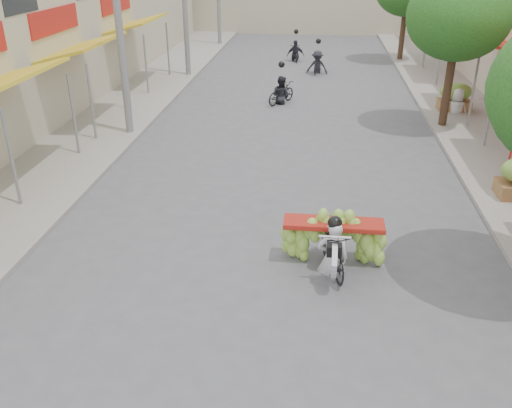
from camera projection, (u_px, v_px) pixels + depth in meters
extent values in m
cube|color=gray|center=(115.00, 108.00, 21.44)|extent=(4.00, 60.00, 0.12)
cube|color=gray|center=(481.00, 119.00, 20.04)|extent=(4.00, 60.00, 0.12)
cube|color=gold|center=(6.00, 80.00, 14.02)|extent=(1.77, 4.00, 0.53)
cylinder|color=slate|center=(12.00, 160.00, 12.97)|extent=(0.08, 0.08, 2.55)
cylinder|color=slate|center=(74.00, 117.00, 16.19)|extent=(0.08, 0.08, 2.55)
cube|color=gold|center=(83.00, 47.00, 18.49)|extent=(1.77, 4.00, 0.53)
cylinder|color=slate|center=(92.00, 104.00, 17.44)|extent=(0.08, 0.08, 2.55)
cylinder|color=slate|center=(128.00, 79.00, 20.66)|extent=(0.08, 0.08, 2.55)
cube|color=#AB1A16|center=(54.00, 20.00, 18.21)|extent=(0.10, 3.50, 0.80)
cube|color=gold|center=(137.00, 23.00, 23.85)|extent=(1.77, 4.00, 0.53)
cylinder|color=slate|center=(146.00, 66.00, 22.81)|extent=(0.08, 0.08, 2.55)
cylinder|color=slate|center=(168.00, 50.00, 26.03)|extent=(0.08, 0.08, 2.55)
cube|color=#AB1A16|center=(115.00, 3.00, 23.57)|extent=(0.10, 3.50, 0.80)
cylinder|color=slate|center=(491.00, 110.00, 16.81)|extent=(0.08, 0.08, 2.55)
cube|color=red|center=(490.00, 40.00, 19.75)|extent=(1.77, 4.20, 0.53)
cylinder|color=slate|center=(473.00, 92.00, 18.78)|extent=(0.08, 0.08, 2.55)
cylinder|color=slate|center=(450.00, 69.00, 22.17)|extent=(0.08, 0.08, 2.55)
cube|color=red|center=(455.00, 19.00, 25.11)|extent=(1.77, 4.20, 0.53)
cylinder|color=slate|center=(440.00, 59.00, 24.14)|extent=(0.08, 0.08, 2.55)
cylinder|color=slate|center=(425.00, 44.00, 27.54)|extent=(0.08, 0.08, 2.55)
cylinder|color=slate|center=(118.00, 12.00, 16.88)|extent=(0.24, 0.24, 8.00)
cylinder|color=#3A2719|center=(448.00, 83.00, 18.63)|extent=(0.28, 0.28, 3.20)
ellipsoid|color=#22591A|center=(459.00, 16.00, 17.67)|extent=(3.40, 3.40, 2.90)
cylinder|color=#3A2719|center=(403.00, 31.00, 29.36)|extent=(0.28, 0.28, 3.20)
cube|color=brown|center=(454.00, 103.00, 20.88)|extent=(1.20, 0.80, 0.50)
ellipsoid|color=olive|center=(456.00, 88.00, 20.63)|extent=(1.20, 0.88, 0.66)
imported|color=black|center=(333.00, 249.00, 10.75)|extent=(0.86, 1.71, 0.97)
cylinder|color=silver|center=(334.00, 261.00, 10.11)|extent=(0.10, 0.66, 0.66)
cube|color=black|center=(334.00, 250.00, 10.12)|extent=(0.28, 0.22, 0.22)
cylinder|color=silver|center=(335.00, 237.00, 10.11)|extent=(0.60, 0.05, 0.05)
cube|color=maroon|center=(334.00, 224.00, 10.89)|extent=(2.01, 0.55, 0.10)
imported|color=silver|center=(335.00, 221.00, 10.41)|extent=(0.62, 0.46, 1.71)
sphere|color=black|center=(338.00, 182.00, 10.02)|extent=(0.28, 0.28, 0.28)
imported|color=silver|center=(459.00, 88.00, 20.27)|extent=(0.94, 0.60, 1.84)
imported|color=black|center=(281.00, 93.00, 22.07)|extent=(1.30, 1.61, 0.86)
imported|color=#24242B|center=(281.00, 76.00, 21.77)|extent=(0.93, 0.83, 1.65)
sphere|color=black|center=(282.00, 64.00, 21.57)|extent=(0.26, 0.26, 0.26)
imported|color=black|center=(317.00, 63.00, 27.07)|extent=(0.76, 1.86, 1.06)
imported|color=#24242B|center=(318.00, 51.00, 26.81)|extent=(1.12, 0.70, 1.65)
sphere|color=black|center=(318.00, 41.00, 26.61)|extent=(0.26, 0.26, 0.26)
imported|color=black|center=(296.00, 54.00, 29.95)|extent=(0.73, 1.47, 0.79)
imported|color=#24242B|center=(296.00, 40.00, 29.64)|extent=(1.04, 0.69, 1.65)
sphere|color=black|center=(296.00, 32.00, 29.44)|extent=(0.26, 0.26, 0.26)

